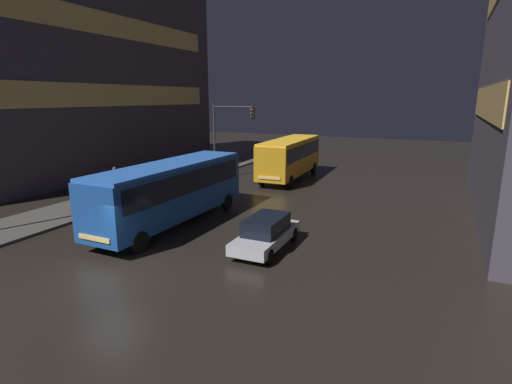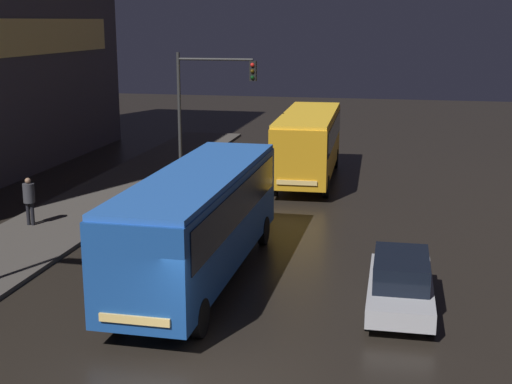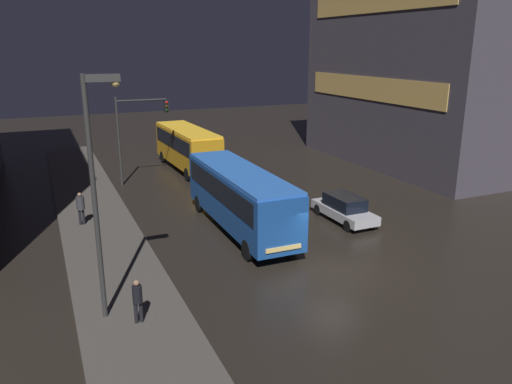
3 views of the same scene
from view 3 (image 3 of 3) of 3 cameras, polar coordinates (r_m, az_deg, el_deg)
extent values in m
plane|color=black|center=(22.96, 8.81, -8.83)|extent=(120.00, 120.00, 0.00)
cube|color=#47423D|center=(29.14, -17.59, -3.73)|extent=(4.00, 48.00, 0.15)
cube|color=#423D47|center=(44.44, 18.55, 15.54)|extent=(10.00, 19.84, 19.40)
cube|color=#E0B25B|center=(41.45, 12.93, 11.47)|extent=(0.24, 16.86, 1.80)
cube|color=#E0B25B|center=(41.46, 13.54, 20.54)|extent=(0.24, 16.86, 1.80)
cube|color=#194793|center=(26.86, -1.85, -0.56)|extent=(2.60, 10.64, 2.67)
cube|color=black|center=(26.70, -1.87, 0.65)|extent=(2.66, 9.80, 1.10)
cube|color=blue|center=(26.49, -1.88, 2.37)|extent=(2.55, 10.43, 0.16)
cube|color=#F4CC72|center=(22.59, 3.15, -6.46)|extent=(1.76, 0.12, 0.20)
cylinder|color=black|center=(24.41, 4.10, -5.82)|extent=(0.26, 1.00, 1.00)
cylinder|color=black|center=(23.51, -0.96, -6.67)|extent=(0.26, 1.00, 1.00)
cylinder|color=black|center=(31.16, -2.48, -0.84)|extent=(0.26, 1.00, 1.00)
cylinder|color=black|center=(30.46, -6.55, -1.34)|extent=(0.26, 1.00, 1.00)
cube|color=orange|center=(40.71, -7.84, 5.12)|extent=(2.86, 9.67, 2.66)
cube|color=black|center=(40.60, -7.87, 5.92)|extent=(2.89, 8.90, 1.10)
cube|color=yellow|center=(40.46, -7.91, 7.08)|extent=(2.80, 9.48, 0.16)
cube|color=#F4CC72|center=(36.46, -5.41, 2.39)|extent=(1.76, 0.16, 0.20)
cylinder|color=black|center=(38.26, -4.52, 2.38)|extent=(0.29, 1.01, 1.00)
cylinder|color=black|center=(37.51, -7.81, 2.00)|extent=(0.29, 1.01, 1.00)
cylinder|color=black|center=(44.49, -7.72, 4.26)|extent=(0.29, 1.01, 1.00)
cylinder|color=black|center=(43.85, -10.60, 3.95)|extent=(0.29, 1.01, 1.00)
cube|color=#B7B7BC|center=(29.09, 10.04, -2.24)|extent=(1.78, 4.53, 0.50)
cube|color=black|center=(28.90, 10.10, -1.10)|extent=(1.50, 2.50, 0.72)
cylinder|color=black|center=(28.42, 13.08, -3.36)|extent=(0.21, 0.64, 0.64)
cylinder|color=black|center=(27.53, 10.47, -3.85)|extent=(0.21, 0.64, 0.64)
cylinder|color=black|center=(30.80, 9.61, -1.62)|extent=(0.21, 0.64, 0.64)
cylinder|color=black|center=(29.98, 7.11, -2.01)|extent=(0.21, 0.64, 0.64)
cylinder|color=black|center=(18.79, -13.55, -13.28)|extent=(0.14, 0.14, 0.79)
cylinder|color=black|center=(18.82, -13.00, -13.20)|extent=(0.14, 0.14, 0.79)
cylinder|color=black|center=(18.47, -13.42, -11.29)|extent=(0.45, 0.45, 0.66)
sphere|color=#8C664C|center=(18.27, -13.51, -10.08)|extent=(0.22, 0.22, 0.22)
cylinder|color=black|center=(29.31, -19.47, -2.72)|extent=(0.14, 0.14, 0.89)
cylinder|color=black|center=(29.32, -19.12, -2.68)|extent=(0.14, 0.14, 0.89)
cylinder|color=#333338|center=(29.07, -19.44, -1.19)|extent=(0.58, 0.58, 0.74)
sphere|color=#8C664C|center=(28.94, -19.53, -0.28)|extent=(0.22, 0.22, 0.22)
cylinder|color=#2D2D2D|center=(36.70, -15.39, 5.51)|extent=(0.16, 0.16, 6.34)
cylinder|color=#2D2D2D|center=(36.59, -12.97, 10.20)|extent=(3.52, 0.12, 0.12)
cube|color=black|center=(37.02, -10.21, 9.64)|extent=(0.30, 0.24, 0.90)
sphere|color=red|center=(36.85, -10.18, 10.05)|extent=(0.18, 0.18, 0.18)
sphere|color=#3B2B07|center=(36.88, -10.16, 9.62)|extent=(0.18, 0.18, 0.18)
sphere|color=black|center=(36.91, -10.14, 9.18)|extent=(0.18, 0.18, 0.18)
cylinder|color=#2D2D2D|center=(18.00, -17.94, -1.24)|extent=(0.18, 0.18, 8.70)
cube|color=#383838|center=(17.32, -17.16, 12.36)|extent=(1.10, 0.36, 0.24)
sphere|color=#F4CC72|center=(17.39, -15.78, 11.98)|extent=(0.32, 0.32, 0.32)
camera|label=1|loc=(23.72, 48.57, 3.68)|focal=28.00mm
camera|label=2|loc=(16.07, 51.42, 3.29)|focal=50.00mm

